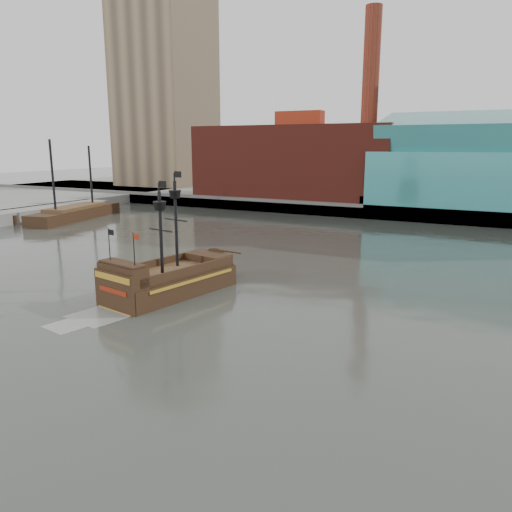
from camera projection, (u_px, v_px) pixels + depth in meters
The scene contains 7 objects.
ground at pixel (187, 337), 34.97m from camera, with size 400.00×400.00×0.00m, color #2B2E29.
promenade_far at pixel (421, 199), 114.31m from camera, with size 220.00×60.00×2.00m, color slate.
seawall at pixel (391, 213), 88.73m from camera, with size 220.00×1.00×2.60m, color #4C4C49.
pier at pixel (14, 216), 86.94m from camera, with size 6.00×40.00×2.00m, color slate.
skyline at pixel (449, 87), 100.38m from camera, with size 149.00×45.00×62.00m.
pirate_ship at pixel (169, 283), 44.75m from camera, with size 7.45×16.21×11.69m.
docked_vessel at pixel (76, 214), 90.02m from camera, with size 9.25×22.24×14.75m.
Camera 1 is at (19.57, -26.88, 13.18)m, focal length 35.00 mm.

